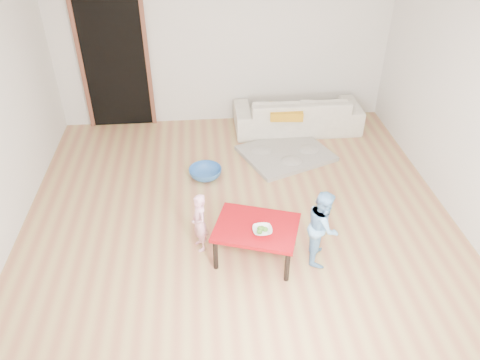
{
  "coord_description": "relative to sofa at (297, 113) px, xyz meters",
  "views": [
    {
      "loc": [
        -0.38,
        -4.29,
        3.5
      ],
      "look_at": [
        0.0,
        -0.2,
        0.65
      ],
      "focal_mm": 35.0,
      "sensor_mm": 36.0,
      "label": 1
    }
  ],
  "objects": [
    {
      "name": "floor",
      "position": [
        -1.09,
        -2.05,
        -0.28
      ],
      "size": [
        5.0,
        5.0,
        0.01
      ],
      "primitive_type": "cube",
      "color": "#AE6D4A",
      "rests_on": "ground"
    },
    {
      "name": "back_wall",
      "position": [
        -1.09,
        0.45,
        1.02
      ],
      "size": [
        5.0,
        0.02,
        2.6
      ],
      "primitive_type": "cube",
      "color": "silver",
      "rests_on": "floor"
    },
    {
      "name": "right_wall",
      "position": [
        1.41,
        -2.05,
        1.02
      ],
      "size": [
        0.02,
        5.0,
        2.6
      ],
      "primitive_type": "cube",
      "color": "silver",
      "rests_on": "floor"
    },
    {
      "name": "doorway",
      "position": [
        -2.69,
        0.43,
        0.75
      ],
      "size": [
        1.02,
        0.08,
        2.11
      ],
      "primitive_type": null,
      "color": "brown",
      "rests_on": "back_wall"
    },
    {
      "name": "sofa",
      "position": [
        0.0,
        0.0,
        0.0
      ],
      "size": [
        1.91,
        0.75,
        0.56
      ],
      "primitive_type": "imported",
      "rotation": [
        0.0,
        0.0,
        3.14
      ],
      "color": "silver",
      "rests_on": "floor"
    },
    {
      "name": "cushion",
      "position": [
        -0.23,
        -0.25,
        0.15
      ],
      "size": [
        0.51,
        0.46,
        0.13
      ],
      "primitive_type": "cube",
      "rotation": [
        0.0,
        0.0,
        -0.09
      ],
      "color": "orange",
      "rests_on": "sofa"
    },
    {
      "name": "red_table",
      "position": [
        -0.96,
        -2.75,
        -0.07
      ],
      "size": [
        0.99,
        0.85,
        0.42
      ],
      "primitive_type": null,
      "rotation": [
        0.0,
        0.0,
        -0.32
      ],
      "color": "#94080E",
      "rests_on": "floor"
    },
    {
      "name": "bowl",
      "position": [
        -0.92,
        -2.85,
        0.16
      ],
      "size": [
        0.2,
        0.2,
        0.05
      ],
      "primitive_type": "imported",
      "color": "white",
      "rests_on": "red_table"
    },
    {
      "name": "broccoli",
      "position": [
        -0.92,
        -2.85,
        0.17
      ],
      "size": [
        0.12,
        0.12,
        0.06
      ],
      "primitive_type": null,
      "color": "#2D5919",
      "rests_on": "red_table"
    },
    {
      "name": "child_pink",
      "position": [
        -1.54,
        -2.55,
        0.07
      ],
      "size": [
        0.24,
        0.29,
        0.69
      ],
      "primitive_type": "imported",
      "rotation": [
        0.0,
        0.0,
        -1.24
      ],
      "color": "pink",
      "rests_on": "floor"
    },
    {
      "name": "child_blue",
      "position": [
        -0.3,
        -2.81,
        0.14
      ],
      "size": [
        0.4,
        0.47,
        0.84
      ],
      "primitive_type": "imported",
      "rotation": [
        0.0,
        0.0,
        1.34
      ],
      "color": "#5C9CD6",
      "rests_on": "floor"
    },
    {
      "name": "basin",
      "position": [
        -1.45,
        -1.21,
        -0.21
      ],
      "size": [
        0.43,
        0.43,
        0.13
      ],
      "primitive_type": "imported",
      "color": "#2E65AF",
      "rests_on": "floor"
    },
    {
      "name": "blanket",
      "position": [
        -0.3,
        -0.76,
        -0.25
      ],
      "size": [
        1.43,
        1.32,
        0.06
      ],
      "primitive_type": null,
      "rotation": [
        0.0,
        0.0,
        0.39
      ],
      "color": "#AAA296",
      "rests_on": "floor"
    }
  ]
}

